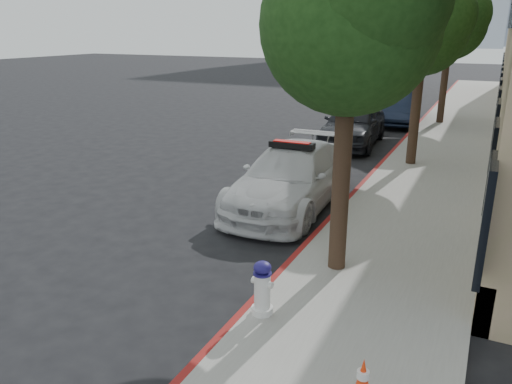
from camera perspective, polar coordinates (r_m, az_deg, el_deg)
The scene contains 11 objects.
ground at distance 11.88m, azimuth -1.52°, elevation -2.50°, with size 120.00×120.00×0.00m, color black.
sidewalk at distance 20.37m, azimuth 20.94°, elevation 5.31°, with size 3.20×50.00×0.15m, color gray.
curb_strip at distance 20.53m, azimuth 16.66°, elevation 5.85°, with size 0.12×50.00×0.15m, color maroon.
tree_near at distance 8.16m, azimuth 10.86°, elevation 18.42°, with size 2.92×2.82×5.62m.
tree_mid at distance 16.02m, azimuth 18.71°, elevation 17.16°, with size 2.77×2.64×5.43m.
tree_far at distance 23.97m, azimuth 21.45°, elevation 17.47°, with size 3.10×3.00×5.81m.
police_car at distance 12.21m, azimuth 4.04°, elevation 1.73°, with size 2.20×5.16×1.63m.
parked_car_mid at distance 19.20m, azimuth 11.05°, elevation 7.72°, with size 1.93×4.80×1.63m, color black.
parked_car_far at distance 24.23m, azimuth 16.31°, elevation 9.36°, with size 1.64×4.70×1.55m, color #141C32.
fire_hydrant at distance 7.47m, azimuth 0.73°, elevation -10.96°, with size 0.36×0.32×0.84m.
traffic_cone at distance 6.02m, azimuth 12.06°, elevation -20.61°, with size 0.38×0.38×0.64m.
Camera 1 is at (5.08, -9.89, 4.20)m, focal length 35.00 mm.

